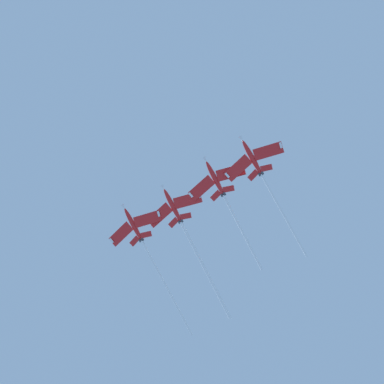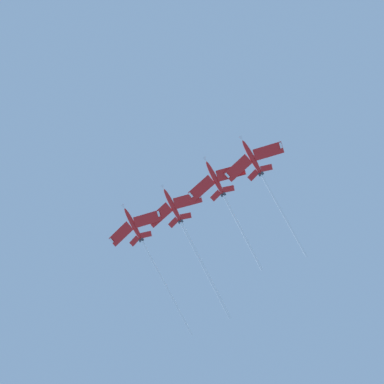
{
  "view_description": "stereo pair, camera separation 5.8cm",
  "coord_description": "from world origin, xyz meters",
  "px_view_note": "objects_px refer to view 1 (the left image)",
  "views": [
    {
      "loc": [
        -37.63,
        39.49,
        1.63
      ],
      "look_at": [
        23.95,
        4.44,
        153.6
      ],
      "focal_mm": 49.37,
      "sensor_mm": 36.0,
      "label": 1
    },
    {
      "loc": [
        -37.6,
        39.54,
        1.63
      ],
      "look_at": [
        23.95,
        4.44,
        153.6
      ],
      "focal_mm": 49.37,
      "sensor_mm": 36.0,
      "label": 2
    }
  ],
  "objects_px": {
    "jet_inner_right": "(144,244)",
    "jet_centre": "(187,234)",
    "jet_far_left": "(260,172)",
    "jet_inner_left": "(223,194)"
  },
  "relations": [
    {
      "from": "jet_inner_right",
      "to": "jet_centre",
      "type": "bearing_deg",
      "value": -137.11
    },
    {
      "from": "jet_far_left",
      "to": "jet_centre",
      "type": "relative_size",
      "value": 0.89
    },
    {
      "from": "jet_inner_right",
      "to": "jet_far_left",
      "type": "bearing_deg",
      "value": -154.37
    },
    {
      "from": "jet_far_left",
      "to": "jet_centre",
      "type": "bearing_deg",
      "value": 17.35
    },
    {
      "from": "jet_inner_left",
      "to": "jet_centre",
      "type": "xyz_separation_m",
      "value": [
        17.04,
        3.3,
        -2.32
      ]
    },
    {
      "from": "jet_far_left",
      "to": "jet_inner_right",
      "type": "xyz_separation_m",
      "value": [
        40.26,
        19.32,
        -0.24
      ]
    },
    {
      "from": "jet_far_left",
      "to": "jet_inner_right",
      "type": "relative_size",
      "value": 0.88
    },
    {
      "from": "jet_inner_left",
      "to": "jet_far_left",
      "type": "bearing_deg",
      "value": -154.51
    },
    {
      "from": "jet_far_left",
      "to": "jet_inner_left",
      "type": "relative_size",
      "value": 1.07
    },
    {
      "from": "jet_far_left",
      "to": "jet_inner_left",
      "type": "distance_m",
      "value": 13.65
    }
  ]
}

